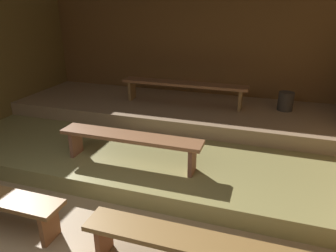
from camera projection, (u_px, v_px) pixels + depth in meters
name	position (u px, v px, depth m)	size (l,w,h in m)	color
ground	(142.00, 171.00, 4.49)	(6.63, 5.84, 0.08)	#8A7150
wall_back	(189.00, 54.00, 6.27)	(6.63, 0.06, 2.45)	brown
platform_lower	(161.00, 139.00, 5.15)	(5.83, 3.40, 0.23)	olive
platform_middle	(176.00, 110.00, 5.79)	(5.83, 1.76, 0.23)	#8E7356
bench_lower_center	(130.00, 140.00, 4.02)	(1.88, 0.30, 0.40)	brown
bench_middle_center	(184.00, 86.00, 5.63)	(2.26, 0.30, 0.40)	brown
pail_middle	(286.00, 101.00, 5.37)	(0.26, 0.26, 0.32)	#332D28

